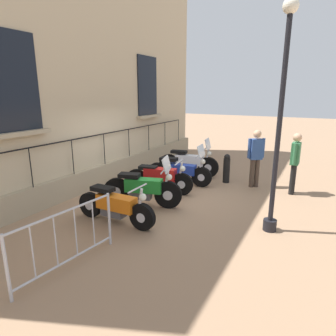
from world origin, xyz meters
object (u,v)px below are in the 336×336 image
Objects in this scene: motorcycle_white at (189,163)px; pedestrian_walking at (295,160)px; motorcycle_red at (159,178)px; bollard at (227,168)px; crowd_barrier at (66,238)px; pedestrian_standing at (256,155)px; motorcycle_orange at (115,206)px; motorcycle_blue at (179,171)px; motorcycle_green at (143,189)px; lamppost at (280,121)px.

pedestrian_walking reaches higher than motorcycle_white.
bollard is (1.44, 1.90, 0.03)m from motorcycle_red.
crowd_barrier is 1.12× the size of pedestrian_standing.
pedestrian_walking is at bearing 50.72° from motorcycle_orange.
motorcycle_blue is at bearing 94.57° from crowd_barrier.
motorcycle_green is at bearing -82.02° from motorcycle_red.
motorcycle_blue is 1.08× the size of crowd_barrier.
motorcycle_red is (-0.15, 1.10, -0.02)m from motorcycle_green.
bollard is (0.87, 5.94, -0.09)m from crowd_barrier.
bollard is (1.29, 3.00, 0.01)m from motorcycle_green.
pedestrian_standing is at bearing -2.39° from bollard.
motorcycle_orange is 5.22m from pedestrian_walking.
bollard is at bearing 175.84° from pedestrian_walking.
motorcycle_blue is 5.08m from crowd_barrier.
pedestrian_standing is at bearing 73.33° from crowd_barrier.
motorcycle_white is (-0.15, 4.33, 0.06)m from motorcycle_orange.
bollard is 0.53× the size of pedestrian_standing.
motorcycle_white reaches higher than motorcycle_blue.
motorcycle_green is 1.14× the size of pedestrian_standing.
pedestrian_standing is at bearing 174.42° from pedestrian_walking.
motorcycle_green is at bearing 91.03° from motorcycle_orange.
motorcycle_green reaches higher than motorcycle_blue.
motorcycle_green is 3.72m from pedestrian_standing.
pedestrian_standing is 1.00× the size of pedestrian_walking.
bollard is (-1.86, 2.89, -1.85)m from lamppost.
crowd_barrier is at bearing -116.46° from pedestrian_walking.
pedestrian_walking is (3.44, -0.31, 0.54)m from motorcycle_white.
motorcycle_white is 3.49m from pedestrian_walking.
pedestrian_walking is at bearing 86.82° from lamppost.
lamppost reaches higher than pedestrian_standing.
crowd_barrier is at bearing -85.43° from motorcycle_blue.
pedestrian_walking is (1.12, -0.11, -0.01)m from pedestrian_standing.
motorcycle_blue reaches higher than motorcycle_orange.
lamppost is at bearing -93.18° from pedestrian_walking.
crowd_barrier is at bearing -106.67° from pedestrian_standing.
pedestrian_walking reaches higher than bollard.
motorcycle_orange is at bearing -85.57° from motorcycle_red.
lamppost is (3.29, -3.05, 1.86)m from motorcycle_white.
motorcycle_blue is at bearing 89.64° from motorcycle_green.
motorcycle_white is at bearing 89.43° from motorcycle_red.
bollard is at bearing 81.67° from crowd_barrier.
motorcycle_red is at bearing -153.17° from pedestrian_walking.
lamppost reaches higher than pedestrian_walking.
motorcycle_red reaches higher than motorcycle_orange.
pedestrian_walking is (3.46, 1.75, 0.57)m from motorcycle_red.
motorcycle_red is 3.93m from lamppost.
motorcycle_blue reaches higher than crowd_barrier.
pedestrian_standing reaches higher than motorcycle_orange.
pedestrian_walking reaches higher than motorcycle_orange.
pedestrian_standing reaches higher than crowd_barrier.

